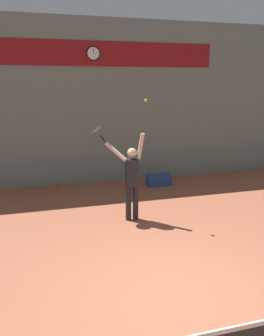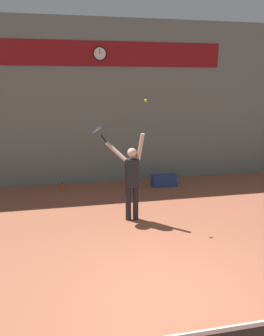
# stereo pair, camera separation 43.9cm
# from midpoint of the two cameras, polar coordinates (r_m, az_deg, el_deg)

# --- Properties ---
(ground_plane) EXTENTS (18.00, 18.00, 0.00)m
(ground_plane) POSITION_cam_midpoint_polar(r_m,az_deg,el_deg) (5.31, 8.43, -21.65)
(ground_plane) COLOR #9E563D
(back_wall) EXTENTS (18.00, 0.10, 5.00)m
(back_wall) POSITION_cam_midpoint_polar(r_m,az_deg,el_deg) (10.37, -3.11, 11.10)
(back_wall) COLOR slate
(back_wall) RESTS_ON ground_plane
(sponsor_banner) EXTENTS (7.17, 0.02, 0.72)m
(sponsor_banner) POSITION_cam_midpoint_polar(r_m,az_deg,el_deg) (10.32, -3.17, 19.25)
(sponsor_banner) COLOR maroon
(scoreboard_clock) EXTENTS (0.42, 0.04, 0.42)m
(scoreboard_clock) POSITION_cam_midpoint_polar(r_m,az_deg,el_deg) (10.27, -4.34, 19.25)
(scoreboard_clock) COLOR white
(tennis_player) EXTENTS (0.87, 0.53, 2.05)m
(tennis_player) POSITION_cam_midpoint_polar(r_m,az_deg,el_deg) (7.48, 1.63, -1.53)
(tennis_player) COLOR black
(tennis_player) RESTS_ON ground_plane
(tennis_racket) EXTENTS (0.41, 0.40, 0.41)m
(tennis_racket) POSITION_cam_midpoint_polar(r_m,az_deg,el_deg) (7.54, -4.32, 6.54)
(tennis_racket) COLOR black
(tennis_ball) EXTENTS (0.07, 0.07, 0.07)m
(tennis_ball) POSITION_cam_midpoint_polar(r_m,az_deg,el_deg) (7.16, 4.21, 11.62)
(tennis_ball) COLOR #CCDB2D
(water_bottle) EXTENTS (0.08, 0.08, 0.29)m
(water_bottle) POSITION_cam_midpoint_polar(r_m,az_deg,el_deg) (9.90, -10.74, -3.30)
(water_bottle) COLOR #D84C19
(water_bottle) RESTS_ON ground_plane
(equipment_bag) EXTENTS (0.76, 0.33, 0.35)m
(equipment_bag) POSITION_cam_midpoint_polar(r_m,az_deg,el_deg) (10.30, 6.84, -2.18)
(equipment_bag) COLOR navy
(equipment_bag) RESTS_ON ground_plane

